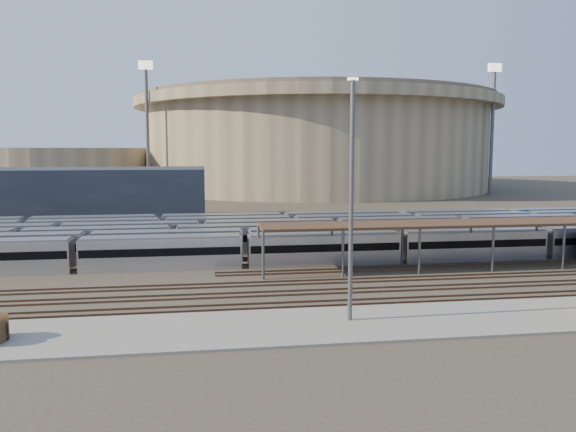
% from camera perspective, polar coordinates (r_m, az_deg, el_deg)
% --- Properties ---
extents(ground, '(420.00, 420.00, 0.00)m').
position_cam_1_polar(ground, '(59.49, 5.34, -6.44)').
color(ground, '#383026').
rests_on(ground, ground).
extents(apron, '(50.00, 9.00, 0.20)m').
position_cam_1_polar(apron, '(44.28, 3.62, -10.96)').
color(apron, gray).
rests_on(apron, ground).
extents(subway_trains, '(131.19, 23.90, 3.60)m').
position_cam_1_polar(subway_trains, '(76.98, 2.33, -2.02)').
color(subway_trains, silver).
rests_on(subway_trains, ground).
extents(inspection_shed, '(60.30, 6.00, 5.30)m').
position_cam_1_polar(inspection_shed, '(70.63, 22.20, -0.71)').
color(inspection_shed, '#515256').
rests_on(inspection_shed, ground).
extents(empty_tracks, '(170.00, 9.62, 0.18)m').
position_cam_1_polar(empty_tracks, '(54.77, 6.59, -7.53)').
color(empty_tracks, '#4C3323').
rests_on(empty_tracks, ground).
extents(stadium, '(124.00, 124.00, 32.50)m').
position_cam_1_polar(stadium, '(200.07, 2.83, 7.61)').
color(stadium, gray).
rests_on(stadium, ground).
extents(secondary_arena, '(56.00, 56.00, 14.00)m').
position_cam_1_polar(secondary_arena, '(191.98, -22.36, 4.32)').
color(secondary_arena, gray).
rests_on(secondary_arena, ground).
extents(service_building, '(42.00, 20.00, 10.00)m').
position_cam_1_polar(service_building, '(113.55, -19.11, 2.08)').
color(service_building, '#1E232D').
rests_on(service_building, ground).
extents(floodlight_0, '(4.00, 1.00, 38.40)m').
position_cam_1_polar(floodlight_0, '(167.16, -14.11, 9.01)').
color(floodlight_0, '#515256').
rests_on(floodlight_0, ground).
extents(floodlight_2, '(4.00, 1.00, 38.40)m').
position_cam_1_polar(floodlight_2, '(177.46, 20.05, 8.67)').
color(floodlight_2, '#515256').
rests_on(floodlight_2, ground).
extents(floodlight_3, '(4.00, 1.00, 38.40)m').
position_cam_1_polar(floodlight_3, '(216.38, -7.45, 8.61)').
color(floodlight_3, '#515256').
rests_on(floodlight_3, ground).
extents(cable_reel_east, '(1.66, 2.18, 1.93)m').
position_cam_1_polar(cable_reel_east, '(45.54, -27.20, -9.81)').
color(cable_reel_east, brown).
rests_on(cable_reel_east, apron).
extents(yard_light_pole, '(0.82, 0.36, 18.75)m').
position_cam_1_polar(yard_light_pole, '(43.47, 6.45, 1.56)').
color(yard_light_pole, '#515256').
rests_on(yard_light_pole, apron).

